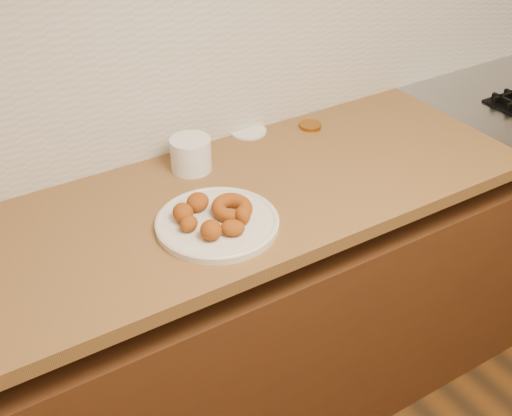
# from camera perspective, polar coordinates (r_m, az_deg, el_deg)

# --- Properties ---
(base_cabinet) EXTENTS (3.60, 0.60, 0.77)m
(base_cabinet) POSITION_cam_1_polar(r_m,az_deg,el_deg) (2.18, 5.95, -7.49)
(base_cabinet) COLOR #482710
(base_cabinet) RESTS_ON floor
(butcher_block) EXTENTS (2.30, 0.62, 0.04)m
(butcher_block) POSITION_cam_1_polar(r_m,az_deg,el_deg) (1.62, -11.72, -2.53)
(butcher_block) COLOR brown
(butcher_block) RESTS_ON base_cabinet
(backsplash) EXTENTS (3.60, 0.02, 0.60)m
(backsplash) POSITION_cam_1_polar(r_m,az_deg,el_deg) (1.97, 2.04, 15.60)
(backsplash) COLOR beige
(backsplash) RESTS_ON wall_back
(donut_plate) EXTENTS (0.31, 0.31, 0.02)m
(donut_plate) POSITION_cam_1_polar(r_m,az_deg,el_deg) (1.59, -3.45, -1.36)
(donut_plate) COLOR silver
(donut_plate) RESTS_ON butcher_block
(ring_donut) EXTENTS (0.14, 0.15, 0.05)m
(ring_donut) POSITION_cam_1_polar(r_m,az_deg,el_deg) (1.60, -2.17, 0.01)
(ring_donut) COLOR #9A4315
(ring_donut) RESTS_ON donut_plate
(fried_dough_chunks) EXTENTS (0.18, 0.22, 0.05)m
(fried_dough_chunks) POSITION_cam_1_polar(r_m,az_deg,el_deg) (1.56, -4.42, -0.83)
(fried_dough_chunks) COLOR #9A4315
(fried_dough_chunks) RESTS_ON donut_plate
(plastic_tub) EXTENTS (0.14, 0.14, 0.09)m
(plastic_tub) POSITION_cam_1_polar(r_m,az_deg,el_deg) (1.81, -5.81, 4.76)
(plastic_tub) COLOR white
(plastic_tub) RESTS_ON butcher_block
(tub_lid) EXTENTS (0.15, 0.15, 0.01)m
(tub_lid) POSITION_cam_1_polar(r_m,az_deg,el_deg) (2.01, -0.70, 6.84)
(tub_lid) COLOR silver
(tub_lid) RESTS_ON butcher_block
(brass_jar_lid) EXTENTS (0.08, 0.08, 0.01)m
(brass_jar_lid) POSITION_cam_1_polar(r_m,az_deg,el_deg) (2.05, 4.85, 7.31)
(brass_jar_lid) COLOR #A5641E
(brass_jar_lid) RESTS_ON butcher_block
(wooden_utensil) EXTENTS (0.15, 0.02, 0.01)m
(wooden_utensil) POSITION_cam_1_polar(r_m,az_deg,el_deg) (1.69, -4.69, 0.85)
(wooden_utensil) COLOR #AB8350
(wooden_utensil) RESTS_ON butcher_block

